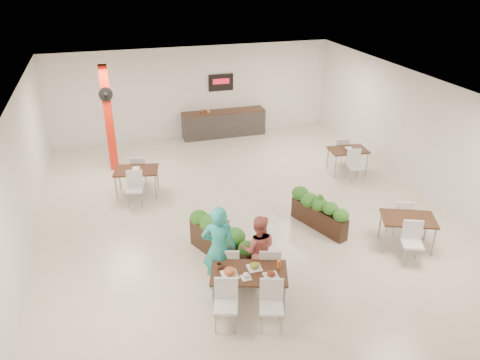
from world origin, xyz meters
name	(u,v)px	position (x,y,z in m)	size (l,w,h in m)	color
ground	(242,213)	(0.00, 0.00, 0.00)	(12.00, 12.00, 0.00)	beige
room_shell	(243,140)	(0.00, 0.00, 2.01)	(10.10, 12.10, 3.22)	white
red_column	(109,118)	(-3.00, 3.79, 1.64)	(0.40, 0.41, 3.20)	red
service_counter	(224,123)	(1.00, 5.65, 0.49)	(3.00, 0.64, 2.20)	#282724
main_table	(248,277)	(-0.91, -3.39, 0.64)	(1.66, 1.92, 0.92)	#311E10
diner_man	(219,249)	(-1.30, -2.74, 0.91)	(0.67, 0.44, 1.83)	teal
diner_woman	(258,249)	(-0.50, -2.74, 0.74)	(0.72, 0.56, 1.49)	#D3665E
planter_left	(222,239)	(-1.02, -1.84, 0.52)	(1.08, 1.89, 1.06)	black
planter_right	(319,211)	(1.55, -1.23, 0.48)	(0.88, 1.64, 0.90)	black
side_table_a	(136,174)	(-2.47, 1.81, 0.63)	(1.30, 1.67, 0.92)	#311E10
side_table_b	(348,153)	(3.75, 1.48, 0.62)	(1.18, 1.65, 0.92)	#311E10
side_table_c	(408,223)	(3.08, -2.53, 0.62)	(1.37, 1.66, 0.92)	#311E10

